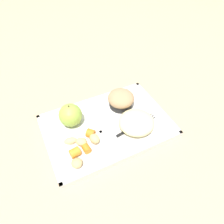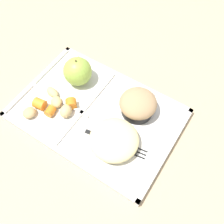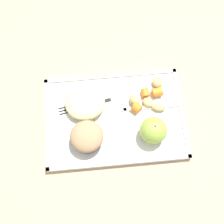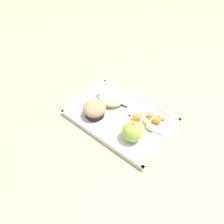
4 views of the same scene
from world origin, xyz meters
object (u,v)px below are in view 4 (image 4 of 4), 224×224
object	(u,v)px
green_apple	(132,131)
plastic_fork	(109,100)
lunch_tray	(120,117)
bran_muffin	(95,109)

from	to	relation	value
green_apple	plastic_fork	bearing A→B (deg)	-28.12
lunch_tray	bran_muffin	size ratio (longest dim) A/B	4.39
green_apple	plastic_fork	size ratio (longest dim) A/B	0.51
lunch_tray	plastic_fork	size ratio (longest dim) A/B	2.57
lunch_tray	plastic_fork	distance (m)	0.10
bran_muffin	lunch_tray	bearing A→B (deg)	-144.19
lunch_tray	green_apple	size ratio (longest dim) A/B	5.03
green_apple	bran_muffin	distance (m)	0.17
lunch_tray	bran_muffin	bearing A→B (deg)	35.81
bran_muffin	plastic_fork	world-z (taller)	bran_muffin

